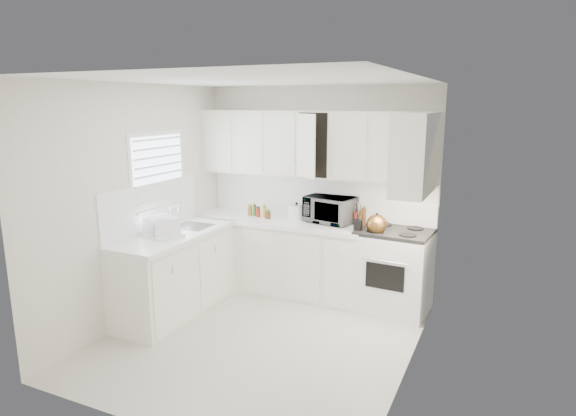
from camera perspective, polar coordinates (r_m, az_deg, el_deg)
The scene contains 32 objects.
floor at distance 5.26m, azimuth -3.31°, elevation -14.95°, with size 3.20×3.20×0.00m, color silver.
ceiling at distance 4.69m, azimuth -3.71°, elevation 14.66°, with size 3.20×3.20×0.00m, color white.
wall_back at distance 6.23m, azimuth 3.47°, elevation 2.03°, with size 3.00×3.00×0.00m, color white.
wall_front at distance 3.53m, azimuth -15.92°, elevation -6.35°, with size 3.00×3.00×0.00m, color white.
wall_left at distance 5.66m, azimuth -17.01°, elevation 0.48°, with size 3.20×3.20×0.00m, color white.
wall_right at distance 4.32m, azimuth 14.34°, elevation -2.88°, with size 3.20×3.20×0.00m, color white.
window_blinds at distance 5.86m, azimuth -14.75°, elevation 3.49°, with size 0.06×0.96×1.06m, color white, non-canonical shape.
lower_cabinets_back at distance 6.32m, azimuth -0.94°, elevation -5.75°, with size 2.22×0.60×0.90m, color white, non-canonical shape.
lower_cabinets_left at distance 5.84m, azimuth -12.96°, elevation -7.59°, with size 0.60×1.60×0.90m, color white, non-canonical shape.
countertop_back at distance 6.18m, azimuth -0.99°, elevation -1.58°, with size 2.24×0.64×0.05m, color white.
countertop_left at distance 5.70m, azimuth -13.11°, elevation -3.10°, with size 0.64×1.62×0.05m, color white.
backsplash_back at distance 6.24m, azimuth 3.43°, elevation 1.34°, with size 2.98×0.02×0.55m, color white.
backsplash_left at distance 5.81m, azimuth -15.59°, elevation 0.11°, with size 0.02×1.60×0.55m, color white.
upper_cabinets_back at distance 6.05m, azimuth 2.92°, elevation 3.65°, with size 3.00×0.33×0.80m, color white, non-canonical shape.
upper_cabinets_right at distance 5.10m, azimuth 14.35°, elevation 1.68°, with size 0.33×0.90×0.80m, color white, non-canonical shape.
sink at distance 5.93m, azimuth -11.11°, elevation -0.96°, with size 0.42×0.38×0.30m, color gray, non-canonical shape.
stove at distance 5.81m, azimuth 12.22°, elevation -5.87°, with size 0.81×0.66×1.24m, color white, non-canonical shape.
tea_kettle at distance 5.58m, azimuth 10.26°, elevation -1.74°, with size 0.29×0.24×0.26m, color brown, non-canonical shape.
frying_pan at distance 5.84m, azimuth 14.44°, elevation -2.42°, with size 0.23×0.39×0.04m, color black, non-canonical shape.
microwave at distance 6.02m, azimuth 4.92°, elevation 0.17°, with size 0.58×0.32×0.39m, color gray.
rice_cooker at distance 6.18m, azimuth 1.00°, elevation -0.32°, with size 0.22×0.22×0.22m, color white, non-canonical shape.
paper_towel at distance 6.19m, azimuth 3.45°, elevation -0.07°, with size 0.12×0.12×0.27m, color white.
utensil_crock at distance 5.62m, azimuth 8.17°, elevation -1.08°, with size 0.11×0.11×0.34m, color black, non-canonical shape.
dish_rack at distance 5.58m, azimuth -14.58°, elevation -1.94°, with size 0.45×0.33×0.25m, color white, non-canonical shape.
spice_left_0 at distance 6.48m, azimuth -4.16°, elevation -0.15°, with size 0.06×0.06×0.13m, color olive.
spice_left_1 at distance 6.37m, azimuth -3.96°, elevation -0.37°, with size 0.06×0.06×0.13m, color #307727.
spice_left_2 at distance 6.41m, azimuth -2.99°, elevation -0.27°, with size 0.06×0.06×0.13m, color #B12417.
spice_left_3 at distance 6.30m, azimuth -2.76°, elevation -0.49°, with size 0.06×0.06×0.13m, color gold.
spice_left_4 at distance 6.35m, azimuth -1.79°, elevation -0.39°, with size 0.06×0.06×0.13m, color brown.
sauce_right_0 at distance 5.97m, azimuth 8.14°, elevation -1.02°, with size 0.06×0.06×0.19m, color #B12417.
sauce_right_1 at distance 5.90m, azimuth 8.48°, elevation -1.19°, with size 0.06×0.06×0.19m, color gold.
sauce_right_2 at distance 5.94m, azimuth 9.15°, elevation -1.12°, with size 0.06×0.06×0.19m, color brown.
Camera 1 is at (2.22, -4.12, 2.39)m, focal length 30.56 mm.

